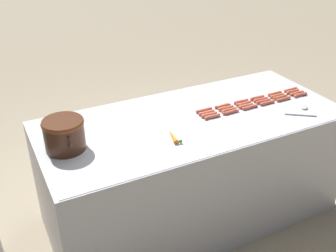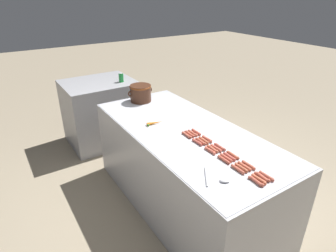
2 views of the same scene
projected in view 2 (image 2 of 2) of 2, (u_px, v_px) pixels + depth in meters
ground_plane at (183, 202)px, 3.08m from camera, size 20.00×20.00×0.00m
griddle_counter at (184, 168)px, 2.88m from camera, size 0.97×2.17×0.88m
back_cabinet at (101, 112)px, 4.15m from camera, size 0.97×0.81×0.92m
hot_dog_0 at (256, 181)px, 1.95m from camera, size 0.03×0.13×0.03m
hot_dog_1 at (238, 169)px, 2.08m from camera, size 0.03×0.13×0.03m
hot_dog_2 at (224, 160)px, 2.20m from camera, size 0.03×0.13×0.03m
hot_dog_3 at (210, 151)px, 2.32m from camera, size 0.03×0.13×0.03m
hot_dog_4 at (197, 142)px, 2.45m from camera, size 0.03×0.13×0.03m
hot_dog_5 at (187, 135)px, 2.57m from camera, size 0.03×0.13×0.03m
hot_dog_6 at (259, 179)px, 1.97m from camera, size 0.03×0.13×0.03m
hot_dog_7 at (241, 168)px, 2.10m from camera, size 0.03×0.13×0.03m
hot_dog_8 at (226, 158)px, 2.22m from camera, size 0.03×0.13×0.03m
hot_dog_9 at (212, 149)px, 2.34m from camera, size 0.03×0.13×0.03m
hot_dog_10 at (201, 141)px, 2.46m from camera, size 0.03×0.13×0.03m
hot_dog_11 at (189, 134)px, 2.59m from camera, size 0.03×0.13×0.03m
hot_dog_12 at (262, 177)px, 2.00m from camera, size 0.03×0.13×0.03m
hot_dog_13 at (245, 166)px, 2.12m from camera, size 0.03×0.13×0.03m
hot_dog_14 at (230, 156)px, 2.24m from camera, size 0.03×0.13×0.03m
hot_dog_15 at (216, 148)px, 2.36m from camera, size 0.03×0.13×0.03m
hot_dog_16 at (204, 140)px, 2.48m from camera, size 0.03×0.13×0.03m
hot_dog_17 at (193, 133)px, 2.60m from camera, size 0.03×0.13×0.03m
hot_dog_18 at (266, 176)px, 2.01m from camera, size 0.03×0.13×0.03m
hot_dog_19 at (249, 165)px, 2.13m from camera, size 0.03×0.13×0.03m
hot_dog_20 at (233, 155)px, 2.26m from camera, size 0.03×0.13×0.03m
hot_dog_21 at (220, 147)px, 2.37m from camera, size 0.03×0.13×0.03m
hot_dog_22 at (207, 139)px, 2.50m from camera, size 0.03×0.13×0.03m
hot_dog_23 at (196, 132)px, 2.62m from camera, size 0.03×0.13×0.03m
bean_pot at (140, 92)px, 3.32m from camera, size 0.32×0.26×0.20m
serving_spoon at (218, 179)px, 1.98m from camera, size 0.19×0.24×0.02m
carrot at (155, 123)px, 2.79m from camera, size 0.18×0.06×0.03m
soda_can at (121, 77)px, 3.92m from camera, size 0.07×0.07×0.12m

